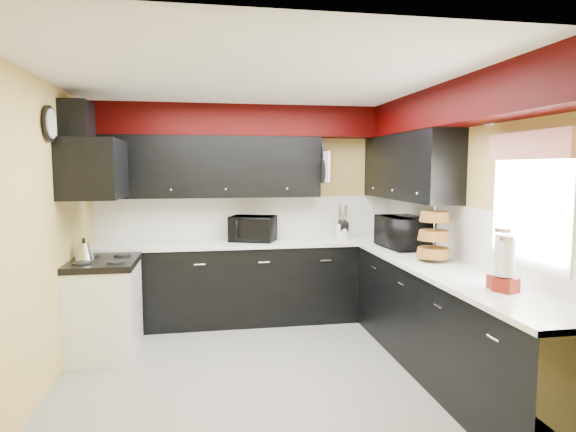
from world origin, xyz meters
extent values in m
plane|color=gray|center=(0.00, 0.00, 0.00)|extent=(3.60, 3.60, 0.00)
cube|color=#E0C666|center=(0.00, 1.80, 1.25)|extent=(3.60, 0.06, 2.50)
cube|color=#E0C666|center=(1.80, 0.00, 1.25)|extent=(0.06, 3.60, 2.50)
cube|color=#E0C666|center=(-1.80, 0.00, 1.25)|extent=(0.06, 3.60, 2.50)
cube|color=white|center=(0.00, 0.00, 2.50)|extent=(3.60, 3.60, 0.06)
cube|color=black|center=(0.00, 1.50, 0.45)|extent=(3.60, 0.60, 0.90)
cube|color=black|center=(1.50, -0.30, 0.45)|extent=(0.60, 3.00, 0.90)
cube|color=white|center=(0.00, 1.50, 0.92)|extent=(3.62, 0.64, 0.04)
cube|color=white|center=(1.50, -0.30, 0.92)|extent=(0.64, 3.02, 0.04)
cube|color=white|center=(0.00, 1.79, 1.19)|extent=(3.60, 0.02, 0.50)
cube|color=white|center=(1.79, 0.00, 1.19)|extent=(0.02, 3.60, 0.50)
cube|color=black|center=(-0.50, 1.62, 1.80)|extent=(2.60, 0.35, 0.70)
cube|color=black|center=(1.62, 0.90, 1.80)|extent=(0.35, 1.80, 0.70)
cube|color=black|center=(0.00, 1.62, 2.33)|extent=(3.60, 0.36, 0.35)
cube|color=black|center=(1.62, -0.18, 2.33)|extent=(0.36, 3.24, 0.35)
cube|color=white|center=(-1.50, 0.75, 0.43)|extent=(0.60, 0.75, 0.86)
cube|color=black|center=(-1.50, 0.75, 0.89)|extent=(0.62, 0.77, 0.06)
cube|color=black|center=(-1.55, 0.75, 1.78)|extent=(0.50, 0.78, 0.55)
cube|color=black|center=(-1.68, 0.75, 2.20)|extent=(0.24, 0.40, 0.40)
cube|color=red|center=(1.73, -0.90, 1.95)|extent=(0.04, 0.88, 0.20)
cube|color=white|center=(0.83, 1.30, 1.80)|extent=(0.03, 0.26, 0.35)
imported|color=black|center=(0.01, 1.54, 1.09)|extent=(0.62, 0.58, 0.29)
imported|color=black|center=(1.55, 0.78, 1.11)|extent=(0.46, 0.64, 0.34)
cylinder|color=white|center=(1.10, 1.55, 1.03)|extent=(0.18, 0.18, 0.18)
cube|color=black|center=(1.10, 1.54, 1.05)|extent=(0.10, 0.14, 0.21)
camera|label=1|loc=(-0.53, -4.00, 1.80)|focal=30.00mm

